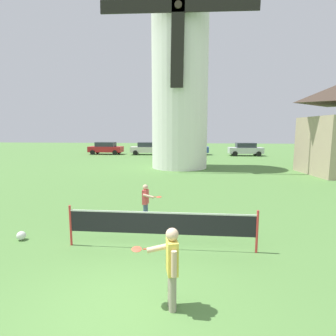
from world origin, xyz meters
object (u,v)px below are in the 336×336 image
at_px(parked_car_cream, 148,148).
at_px(tennis_net, 161,224).
at_px(player_far, 146,200).
at_px(windmill, 180,72).
at_px(parked_car_silver, 246,149).
at_px(parked_car_red, 106,148).
at_px(player_near, 171,264).
at_px(stray_ball, 21,236).
at_px(parked_car_blue, 193,148).

bearing_deg(parked_car_cream, tennis_net, -79.74).
bearing_deg(parked_car_cream, player_far, -80.57).
height_order(windmill, parked_car_silver, windmill).
bearing_deg(parked_car_silver, parked_car_red, 178.74).
relative_size(player_far, parked_car_red, 0.29).
bearing_deg(parked_car_red, windmill, -48.85).
bearing_deg(parked_car_cream, player_near, -79.69).
xyz_separation_m(tennis_net, parked_car_red, (-10.37, 27.03, 0.13)).
xyz_separation_m(player_near, parked_car_red, (-10.83, 29.38, -0.01)).
relative_size(windmill, parked_car_cream, 3.77).
bearing_deg(stray_ball, player_near, -29.72).
relative_size(stray_ball, parked_car_cream, 0.06).
relative_size(player_far, parked_car_silver, 0.31).
bearing_deg(windmill, tennis_net, -88.84).
distance_m(parked_car_red, parked_car_blue, 11.18).
xyz_separation_m(player_far, parked_car_cream, (-4.12, 24.81, 0.11)).
xyz_separation_m(player_near, stray_ball, (-4.44, 2.54, -0.70)).
bearing_deg(player_near, parked_car_blue, 89.34).
height_order(player_near, parked_car_red, parked_car_red).
distance_m(player_near, parked_car_red, 31.31).
height_order(tennis_net, stray_ball, tennis_net).
distance_m(player_far, parked_car_red, 26.60).
xyz_separation_m(windmill, parked_car_blue, (1.11, 12.01, -6.85)).
bearing_deg(parked_car_silver, player_near, -103.01).
xyz_separation_m(player_far, stray_ball, (-3.21, -2.03, -0.58)).
height_order(parked_car_blue, parked_car_silver, same).
bearing_deg(parked_car_cream, parked_car_blue, 5.03).
height_order(parked_car_cream, parked_car_silver, same).
height_order(player_near, stray_ball, player_near).
height_order(stray_ball, parked_car_cream, parked_car_cream).
relative_size(player_near, player_far, 1.17).
height_order(stray_ball, parked_car_silver, parked_car_silver).
xyz_separation_m(tennis_net, parked_car_blue, (0.79, 27.53, 0.12)).
distance_m(tennis_net, parked_car_blue, 27.54).
distance_m(tennis_net, player_far, 2.36).
distance_m(windmill, player_near, 19.15).
bearing_deg(tennis_net, parked_car_red, 110.99).
relative_size(tennis_net, player_near, 3.39).
xyz_separation_m(player_near, parked_car_cream, (-5.35, 29.37, -0.01)).
bearing_deg(parked_car_silver, windmill, -123.85).
distance_m(windmill, stray_ball, 17.47).
height_order(player_far, stray_ball, player_far).
relative_size(stray_ball, parked_car_silver, 0.06).
xyz_separation_m(tennis_net, player_far, (-0.77, 2.22, 0.02)).
bearing_deg(stray_ball, parked_car_silver, 67.17).
bearing_deg(tennis_net, stray_ball, 177.24).
relative_size(player_near, parked_car_silver, 0.36).
bearing_deg(parked_car_red, stray_ball, -76.62).
xyz_separation_m(player_far, parked_car_red, (-9.60, 24.81, 0.11)).
distance_m(player_far, parked_car_cream, 25.15).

